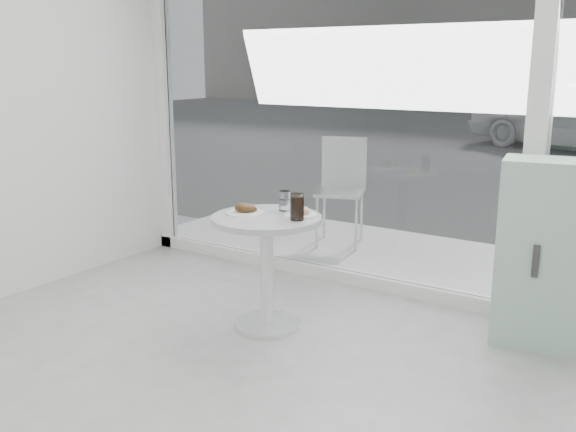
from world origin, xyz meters
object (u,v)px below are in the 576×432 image
Objects in this scene: main_table at (267,248)px; water_tumbler_b at (297,204)px; water_tumbler_a at (285,202)px; plate_fritter at (246,210)px; cola_glass at (297,207)px; patio_chair at (342,184)px; mint_cabinet at (543,253)px; car_white at (576,114)px; plate_donut at (300,213)px.

water_tumbler_b is at bearing 60.76° from main_table.
main_table is at bearing -92.64° from water_tumbler_a.
plate_fritter is 1.49× the size of cola_glass.
patio_chair is 3.98× the size of plate_fritter.
water_tumbler_a reaches higher than main_table.
mint_cabinet is 1.90m from plate_fritter.
mint_cabinet is at bearing -154.39° from car_white.
cola_glass reaches higher than water_tumbler_a.
main_table is 1.74m from mint_cabinet.
cola_glass is at bearing 4.78° from main_table.
main_table is at bearing -142.74° from plate_donut.
cola_glass is at bearing -161.37° from mint_cabinet.
patio_chair is 4.66× the size of plate_donut.
main_table is 4.54× the size of cola_glass.
car_white is 16.80× the size of plate_fritter.
mint_cabinet reaches higher than water_tumbler_b.
plate_fritter is 0.36m from plate_donut.
plate_fritter is 1.89× the size of water_tumbler_a.
water_tumbler_b reaches higher than main_table.
plate_donut is at bearing -166.03° from mint_cabinet.
cola_glass is (0.21, -0.18, 0.02)m from water_tumbler_a.
water_tumbler_b is at bearing -169.05° from mint_cabinet.
patio_chair reaches higher than main_table.
plate_donut is at bearing -88.74° from patio_chair.
plate_donut is (0.32, 0.16, -0.01)m from plate_fritter.
car_white is at bearing 90.15° from water_tumbler_a.
mint_cabinet reaches higher than cola_glass.
main_table is 5.76× the size of water_tumbler_a.
patio_chair is 1.88m from water_tumbler_a.
patio_chair is at bearing 100.81° from plate_fritter.
car_white is 31.72× the size of water_tumbler_a.
water_tumbler_b is (0.13, -10.74, 0.11)m from car_white.
mint_cabinet reaches higher than plate_donut.
mint_cabinet is at bearing 19.44° from water_tumbler_a.
main_table is at bearing 9.88° from plate_fritter.
cola_glass is at bearing -66.80° from plate_donut.
water_tumbler_a is at bearing 139.56° from cola_glass.
water_tumbler_a is (0.54, -1.79, 0.21)m from patio_chair.
patio_chair is at bearing 109.60° from water_tumbler_b.
car_white is 10.74m from water_tumbler_b.
plate_fritter is (0.39, -2.02, 0.18)m from patio_chair.
main_table is 0.34m from water_tumbler_a.
plate_fritter is 0.34m from water_tumbler_b.
water_tumbler_b is (0.11, 0.19, 0.28)m from main_table.
main_table is at bearing -119.24° from water_tumbler_b.
car_white reaches higher than water_tumbler_b.
plate_fritter is at bearing -170.12° from main_table.
plate_donut is at bearing 113.20° from cola_glass.
mint_cabinet reaches higher than water_tumbler_a.
water_tumbler_b is 0.21m from cola_glass.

